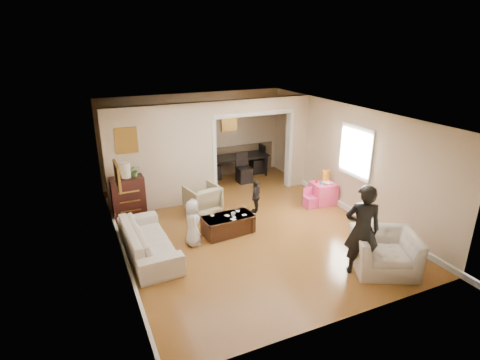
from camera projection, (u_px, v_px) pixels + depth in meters
name	position (u px, v px, depth m)	size (l,w,h in m)	color
floor	(244.00, 225.00, 8.87)	(7.00, 7.00, 0.00)	#A46F2A
partition_left	(162.00, 158.00, 9.43)	(2.75, 0.18, 2.60)	beige
partition_right	(296.00, 142.00, 10.91)	(0.55, 0.18, 2.60)	beige
partition_header	(253.00, 105.00, 10.00)	(2.22, 0.18, 0.35)	beige
window_pane	(356.00, 152.00, 9.04)	(0.03, 0.95, 1.10)	white
framed_art_partition	(126.00, 140.00, 8.84)	(0.45, 0.03, 0.55)	brown
framed_art_sofa_wall	(117.00, 176.00, 6.69)	(0.03, 0.55, 0.40)	brown
framed_art_alcove	(229.00, 121.00, 11.65)	(0.45, 0.03, 0.55)	brown
sofa	(148.00, 240.00, 7.59)	(2.14, 0.84, 0.63)	beige
armchair_back	(203.00, 199.00, 9.44)	(0.75, 0.77, 0.70)	tan
armchair_front	(384.00, 252.00, 7.07)	(1.12, 0.98, 0.73)	beige
dresser	(129.00, 198.00, 9.06)	(0.75, 0.42, 1.03)	#371410
table_lamp	(126.00, 170.00, 8.82)	(0.22, 0.22, 0.36)	beige
potted_plant	(135.00, 171.00, 8.91)	(0.25, 0.22, 0.28)	#537F38
coffee_table	(228.00, 225.00, 8.45)	(1.10, 0.55, 0.41)	#371A11
coffee_cup	(233.00, 214.00, 8.36)	(0.10, 0.10, 0.09)	silver
play_table	(323.00, 193.00, 10.00)	(0.57, 0.57, 0.55)	#FF4380
cereal_box	(326.00, 176.00, 9.98)	(0.20, 0.07, 0.30)	yellow
cyan_cup	(322.00, 183.00, 9.81)	(0.08, 0.08, 0.08)	#24B7AE
toy_block	(317.00, 181.00, 9.95)	(0.08, 0.06, 0.05)	red
play_bowl	(328.00, 183.00, 9.81)	(0.21, 0.21, 0.05)	white
dining_table	(235.00, 165.00, 11.98)	(1.93, 1.08, 0.68)	black
adult_person	(362.00, 230.00, 6.81)	(0.63, 0.41, 1.73)	black
child_kneel_a	(193.00, 223.00, 7.89)	(0.48, 0.31, 0.99)	silver
child_kneel_b	(193.00, 216.00, 8.36)	(0.40, 0.32, 0.83)	pink
child_toddler	(256.00, 196.00, 9.42)	(0.49, 0.21, 0.84)	black
craft_papers	(232.00, 216.00, 8.41)	(0.74, 0.48, 0.00)	white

